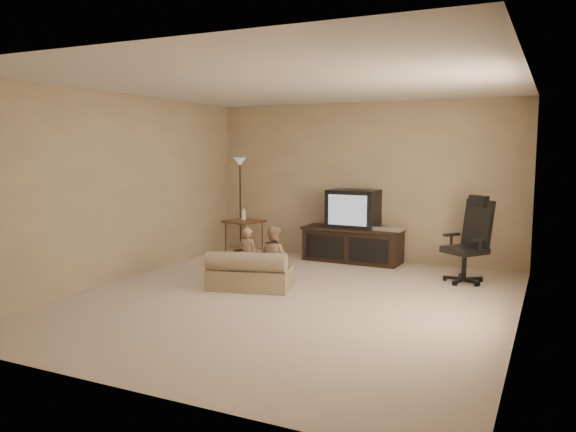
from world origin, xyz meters
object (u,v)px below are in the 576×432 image
child_sofa (249,274)px  toddler_right (273,258)px  tv_stand (353,232)px  office_chair (469,251)px  toddler_left (248,256)px  side_table (244,221)px  floor_lamp (240,183)px

child_sofa → toddler_right: 0.37m
tv_stand → office_chair: bearing=-18.0°
office_chair → toddler_left: (-2.61, -1.34, -0.04)m
side_table → toddler_left: 1.94m
side_table → child_sofa: bearing=-58.2°
tv_stand → toddler_left: bearing=-109.8°
tv_stand → toddler_right: bearing=-97.4°
toddler_left → toddler_right: 0.47m
office_chair → toddler_left: size_ratio=1.55×
tv_stand → toddler_left: tv_stand is taller
floor_lamp → side_table: bearing=-51.0°
tv_stand → floor_lamp: (-2.02, -0.05, 0.71)m
tv_stand → floor_lamp: bearing=-177.1°
floor_lamp → child_sofa: size_ratio=1.43×
office_chair → side_table: office_chair is taller
toddler_left → tv_stand: bearing=-110.5°
side_table → floor_lamp: bearing=129.0°
office_chair → toddler_right: office_chair is taller
child_sofa → toddler_left: 0.36m
floor_lamp → tv_stand: bearing=1.5°
tv_stand → office_chair: office_chair is taller
child_sofa → toddler_right: toddler_right is taller
tv_stand → child_sofa: (-0.60, -2.25, -0.27)m
office_chair → floor_lamp: floor_lamp is taller
tv_stand → toddler_right: tv_stand is taller
floor_lamp → child_sofa: bearing=-57.2°
side_table → tv_stand: bearing=10.8°
toddler_left → child_sofa: bearing=123.3°
floor_lamp → toddler_right: 2.78m
toddler_right → tv_stand: bearing=-81.2°
office_chair → toddler_right: (-2.16, -1.47, -0.01)m
child_sofa → toddler_right: size_ratio=1.40×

